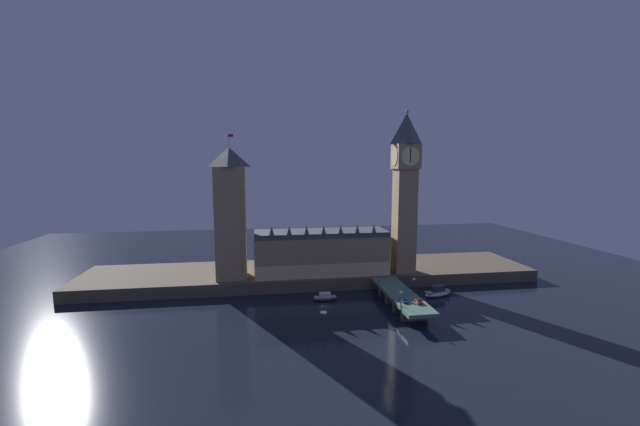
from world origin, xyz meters
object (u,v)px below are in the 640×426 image
pedestrian_near_rail (401,303)px  street_lamp_mid (414,284)px  pedestrian_far_rail (379,281)px  boat_upstream (325,298)px  boat_downstream (438,292)px  car_southbound_lead (419,301)px  street_lamp_near (401,297)px  victoria_tower (230,213)px  clock_tower (405,188)px  car_northbound_trail (404,300)px

pedestrian_near_rail → street_lamp_mid: size_ratio=0.31×
pedestrian_far_rail → boat_upstream: 25.19m
boat_upstream → boat_downstream: bearing=-2.2°
car_southbound_lead → street_lamp_mid: size_ratio=0.65×
street_lamp_mid → pedestrian_near_rail: bearing=-128.5°
pedestrian_near_rail → boat_downstream: pedestrian_near_rail is taller
pedestrian_near_rail → boat_upstream: bearing=134.8°
street_lamp_near → victoria_tower: bearing=143.2°
pedestrian_near_rail → street_lamp_near: bearing=-104.2°
victoria_tower → car_southbound_lead: (71.98, -44.89, -29.24)m
street_lamp_mid → victoria_tower: bearing=156.1°
street_lamp_mid → boat_downstream: street_lamp_mid is taller
boat_upstream → street_lamp_near: bearing=-47.5°
boat_upstream → boat_downstream: 49.89m
pedestrian_near_rail → street_lamp_mid: bearing=51.5°
clock_tower → boat_downstream: 50.36m
victoria_tower → car_northbound_trail: victoria_tower is taller
pedestrian_near_rail → boat_upstream: 35.13m
clock_tower → street_lamp_near: size_ratio=12.70×
street_lamp_near → car_southbound_lead: bearing=20.8°
clock_tower → pedestrian_near_rail: size_ratio=41.41×
pedestrian_near_rail → pedestrian_far_rail: (0.00, 27.75, -0.14)m
pedestrian_far_rail → street_lamp_near: 29.49m
victoria_tower → pedestrian_near_rail: (64.45, -46.32, -28.93)m
pedestrian_near_rail → boat_downstream: bearing=41.9°
car_northbound_trail → car_southbound_lead: car_southbound_lead is taller
pedestrian_near_rail → boat_downstream: size_ratio=0.13×
car_northbound_trail → pedestrian_far_rail: (-2.51, 24.20, 0.24)m
clock_tower → pedestrian_near_rail: 62.16m
pedestrian_near_rail → street_lamp_near: 3.25m
car_southbound_lead → boat_downstream: car_southbound_lead is taller
pedestrian_far_rail → street_lamp_mid: street_lamp_mid is taller
car_southbound_lead → boat_upstream: bearing=144.0°
victoria_tower → pedestrian_near_rail: 84.48m
pedestrian_near_rail → street_lamp_near: size_ratio=0.31×
street_lamp_mid → boat_downstream: size_ratio=0.43×
victoria_tower → pedestrian_far_rail: victoria_tower is taller
pedestrian_far_rail → clock_tower: bearing=43.8°
clock_tower → car_northbound_trail: clock_tower is taller
clock_tower → street_lamp_near: clock_tower is taller
car_northbound_trail → pedestrian_near_rail: bearing=-125.2°
clock_tower → pedestrian_far_rail: size_ratio=47.63×
street_lamp_mid → street_lamp_near: bearing=-126.4°
pedestrian_near_rail → pedestrian_far_rail: 27.75m
car_southbound_lead → boat_upstream: car_southbound_lead is taller
car_northbound_trail → boat_upstream: bearing=141.9°
car_southbound_lead → street_lamp_near: bearing=-159.2°
street_lamp_near → pedestrian_near_rail: bearing=75.8°
pedestrian_near_rail → boat_downstream: (25.40, 22.76, -4.82)m
car_southbound_lead → car_northbound_trail: bearing=157.0°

